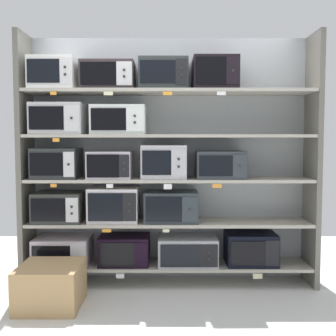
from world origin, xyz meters
TOP-DOWN VIEW (x-y plane):
  - ground at (0.00, -1.00)m, footprint 6.77×6.00m
  - back_panel at (0.00, 0.23)m, footprint 2.97×0.04m
  - upright_left at (-1.41, 0.00)m, footprint 0.05×0.42m
  - upright_right at (1.41, 0.00)m, footprint 0.05×0.42m
  - shelf_0 at (0.00, 0.00)m, footprint 2.77×0.42m
  - microwave_0 at (-1.06, -0.00)m, footprint 0.54×0.43m
  - microwave_1 at (-0.45, -0.00)m, footprint 0.49×0.36m
  - microwave_2 at (0.18, -0.00)m, footprint 0.58×0.43m
  - microwave_3 at (0.81, -0.00)m, footprint 0.49×0.37m
  - price_tag_0 at (-1.08, -0.21)m, footprint 0.06×0.00m
  - price_tag_1 at (-0.47, -0.21)m, footprint 0.08×0.00m
  - price_tag_2 at (0.84, -0.21)m, footprint 0.09×0.00m
  - shelf_1 at (0.00, 0.00)m, footprint 2.77×0.42m
  - microwave_4 at (-1.09, -0.00)m, footprint 0.47×0.41m
  - microwave_5 at (-0.55, -0.00)m, footprint 0.49×0.36m
  - microwave_6 at (0.02, -0.00)m, footprint 0.52×0.38m
  - price_tag_3 at (-0.59, -0.21)m, footprint 0.09×0.00m
  - price_tag_4 at (-0.03, -0.21)m, footprint 0.06×0.00m
  - shelf_2 at (0.00, 0.00)m, footprint 2.77×0.42m
  - microwave_7 at (-1.10, -0.00)m, footprint 0.44×0.39m
  - microwave_8 at (-0.58, -0.00)m, footprint 0.42×0.42m
  - microwave_9 at (-0.05, -0.00)m, footprint 0.44×0.40m
  - microwave_10 at (0.50, -0.00)m, footprint 0.47×0.41m
  - price_tag_5 at (-1.08, -0.21)m, footprint 0.06×0.00m
  - price_tag_6 at (-0.56, -0.21)m, footprint 0.06×0.00m
  - price_tag_7 at (-0.01, -0.21)m, footprint 0.08×0.00m
  - price_tag_8 at (0.45, -0.21)m, footprint 0.09×0.00m
  - shelf_3 at (0.00, 0.00)m, footprint 2.77×0.42m
  - microwave_11 at (-1.07, -0.00)m, footprint 0.50×0.41m
  - microwave_12 at (-0.49, -0.00)m, footprint 0.52×0.37m
  - price_tag_9 at (-1.05, -0.21)m, footprint 0.06×0.00m
  - shelf_4 at (0.00, 0.00)m, footprint 2.77×0.42m
  - microwave_13 at (-1.11, -0.00)m, footprint 0.43×0.44m
  - microwave_14 at (-0.59, -0.00)m, footprint 0.51×0.35m
  - microwave_15 at (-0.05, -0.00)m, footprint 0.47×0.40m
  - microwave_16 at (0.44, -0.00)m, footprint 0.43×0.44m
  - price_tag_10 at (-1.07, -0.21)m, footprint 0.06×0.00m
  - price_tag_11 at (-0.56, -0.21)m, footprint 0.09×0.00m
  - price_tag_12 at (-0.01, -0.21)m, footprint 0.08×0.00m
  - price_tag_13 at (0.48, -0.21)m, footprint 0.08×0.00m
  - shipping_carton at (-1.02, -0.58)m, footprint 0.52×0.52m

SIDE VIEW (x-z plane):
  - ground at x=0.00m, z-range -0.02..0.00m
  - price_tag_2 at x=0.84m, z-range 0.12..0.17m
  - price_tag_0 at x=-1.08m, z-range 0.12..0.17m
  - price_tag_1 at x=-0.47m, z-range 0.12..0.17m
  - shipping_carton at x=-1.02m, z-range 0.00..0.36m
  - shelf_0 at x=0.00m, z-range 0.17..0.20m
  - microwave_0 at x=-1.06m, z-range 0.20..0.47m
  - microwave_2 at x=0.18m, z-range 0.20..0.47m
  - microwave_1 at x=-0.45m, z-range 0.20..0.48m
  - microwave_3 at x=0.81m, z-range 0.20..0.51m
  - price_tag_4 at x=-0.03m, z-range 0.56..0.59m
  - price_tag_3 at x=-0.59m, z-range 0.56..0.59m
  - shelf_1 at x=0.00m, z-range 0.60..0.63m
  - microwave_4 at x=-1.09m, z-range 0.63..0.92m
  - microwave_6 at x=0.02m, z-range 0.63..0.93m
  - microwave_5 at x=-0.55m, z-range 0.63..0.96m
  - price_tag_7 at x=-0.01m, z-range 0.97..1.02m
  - price_tag_6 at x=-0.56m, z-range 0.98..1.02m
  - price_tag_8 at x=0.45m, z-range 0.99..1.02m
  - price_tag_5 at x=-1.08m, z-range 0.99..1.02m
  - shelf_2 at x=0.00m, z-range 1.03..1.06m
  - microwave_8 at x=-0.58m, z-range 1.06..1.32m
  - microwave_10 at x=0.50m, z-range 1.06..1.32m
  - microwave_7 at x=-1.10m, z-range 1.06..1.35m
  - microwave_9 at x=-0.05m, z-range 1.06..1.38m
  - back_panel at x=0.00m, z-range 0.00..2.46m
  - upright_left at x=-1.41m, z-range 0.00..2.46m
  - upright_right at x=1.41m, z-range 0.00..2.46m
  - price_tag_9 at x=-1.05m, z-range 1.42..1.45m
  - shelf_3 at x=0.00m, z-range 1.46..1.49m
  - microwave_12 at x=-0.49m, z-range 1.49..1.77m
  - microwave_11 at x=-1.07m, z-range 1.49..1.79m
  - price_tag_11 at x=-0.56m, z-range 1.85..1.88m
  - price_tag_13 at x=0.48m, z-range 1.85..1.88m
  - price_tag_12 at x=-0.01m, z-range 1.85..1.88m
  - price_tag_10 at x=-1.07m, z-range 1.85..1.88m
  - shelf_4 at x=0.00m, z-range 1.89..1.92m
  - microwave_14 at x=-0.59m, z-range 1.92..2.19m
  - microwave_15 at x=-0.05m, z-range 1.92..2.21m
  - microwave_13 at x=-1.11m, z-range 1.92..2.22m
  - microwave_16 at x=0.44m, z-range 1.92..2.22m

